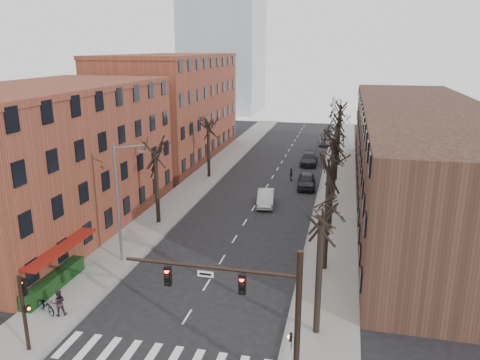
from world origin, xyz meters
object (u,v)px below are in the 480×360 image
Objects in this scene: silver_sedan at (266,198)px; bicycle at (46,305)px; parked_car_near at (306,181)px; parked_car_mid at (309,159)px.

silver_sedan is 24.68m from bicycle.
parked_car_near is 2.72× the size of bicycle.
parked_car_near is at bearing 56.05° from silver_sedan.
bicycle is at bearing -117.09° from parked_car_near.
parked_car_mid reaches higher than bicycle.
silver_sedan is 0.94× the size of parked_car_near.
parked_car_mid is at bearing 73.59° from silver_sedan.
parked_car_mid is (-0.66, 11.18, -0.06)m from parked_car_near.
bicycle is at bearing -107.08° from parked_car_mid.
silver_sedan is 0.87× the size of parked_car_mid.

